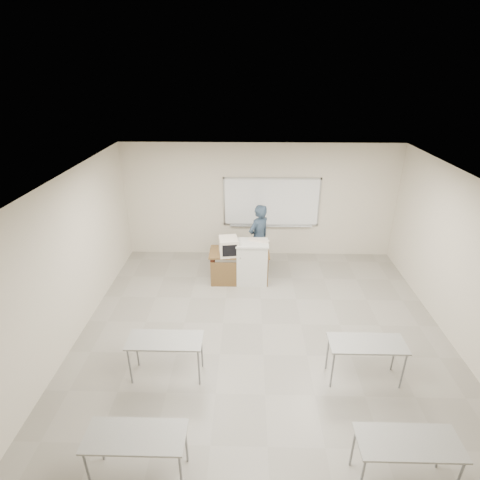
{
  "coord_description": "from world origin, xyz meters",
  "views": [
    {
      "loc": [
        -0.29,
        -5.18,
        4.67
      ],
      "look_at": [
        -0.47,
        2.2,
        1.23
      ],
      "focal_mm": 28.0,
      "sensor_mm": 36.0,
      "label": 1
    }
  ],
  "objects_px": {
    "podium": "(252,262)",
    "mouse": "(248,255)",
    "whiteboard": "(272,203)",
    "presenter": "(259,238)",
    "crt_monitor": "(228,246)",
    "laptop": "(235,251)",
    "instructor_desk": "(239,262)",
    "keyboard": "(259,240)"
  },
  "relations": [
    {
      "from": "podium",
      "to": "mouse",
      "type": "relative_size",
      "value": 10.19
    },
    {
      "from": "whiteboard",
      "to": "mouse",
      "type": "xyz_separation_m",
      "value": [
        -0.59,
        -1.57,
        -0.71
      ]
    },
    {
      "from": "whiteboard",
      "to": "laptop",
      "type": "height_order",
      "value": "whiteboard"
    },
    {
      "from": "crt_monitor",
      "to": "presenter",
      "type": "distance_m",
      "value": 0.94
    },
    {
      "from": "whiteboard",
      "to": "crt_monitor",
      "type": "bearing_deg",
      "value": -124.91
    },
    {
      "from": "instructor_desk",
      "to": "mouse",
      "type": "distance_m",
      "value": 0.32
    },
    {
      "from": "whiteboard",
      "to": "presenter",
      "type": "height_order",
      "value": "whiteboard"
    },
    {
      "from": "keyboard",
      "to": "presenter",
      "type": "xyz_separation_m",
      "value": [
        0.01,
        0.51,
        -0.19
      ]
    },
    {
      "from": "mouse",
      "to": "whiteboard",
      "type": "bearing_deg",
      "value": 77.11
    },
    {
      "from": "presenter",
      "to": "instructor_desk",
      "type": "bearing_deg",
      "value": 10.13
    },
    {
      "from": "podium",
      "to": "presenter",
      "type": "distance_m",
      "value": 0.7
    },
    {
      "from": "whiteboard",
      "to": "laptop",
      "type": "xyz_separation_m",
      "value": [
        -0.89,
        -1.49,
        -0.67
      ]
    },
    {
      "from": "crt_monitor",
      "to": "keyboard",
      "type": "distance_m",
      "value": 0.71
    },
    {
      "from": "crt_monitor",
      "to": "presenter",
      "type": "bearing_deg",
      "value": 32.09
    },
    {
      "from": "mouse",
      "to": "presenter",
      "type": "bearing_deg",
      "value": 77.65
    },
    {
      "from": "whiteboard",
      "to": "laptop",
      "type": "bearing_deg",
      "value": -120.89
    },
    {
      "from": "laptop",
      "to": "mouse",
      "type": "xyz_separation_m",
      "value": [
        0.3,
        -0.08,
        -0.04
      ]
    },
    {
      "from": "keyboard",
      "to": "crt_monitor",
      "type": "bearing_deg",
      "value": -152.0
    },
    {
      "from": "podium",
      "to": "presenter",
      "type": "relative_size",
      "value": 0.6
    },
    {
      "from": "whiteboard",
      "to": "presenter",
      "type": "distance_m",
      "value": 1.12
    },
    {
      "from": "podium",
      "to": "whiteboard",
      "type": "bearing_deg",
      "value": 70.97
    },
    {
      "from": "podium",
      "to": "crt_monitor",
      "type": "bearing_deg",
      "value": -177.61
    },
    {
      "from": "whiteboard",
      "to": "crt_monitor",
      "type": "height_order",
      "value": "whiteboard"
    },
    {
      "from": "instructor_desk",
      "to": "laptop",
      "type": "xyz_separation_m",
      "value": [
        -0.1,
        -0.01,
        0.27
      ]
    },
    {
      "from": "laptop",
      "to": "presenter",
      "type": "height_order",
      "value": "presenter"
    },
    {
      "from": "crt_monitor",
      "to": "mouse",
      "type": "height_order",
      "value": "crt_monitor"
    },
    {
      "from": "crt_monitor",
      "to": "mouse",
      "type": "relative_size",
      "value": 4.67
    },
    {
      "from": "crt_monitor",
      "to": "mouse",
      "type": "distance_m",
      "value": 0.49
    },
    {
      "from": "instructor_desk",
      "to": "crt_monitor",
      "type": "bearing_deg",
      "value": -177.48
    },
    {
      "from": "presenter",
      "to": "laptop",
      "type": "bearing_deg",
      "value": 5.04
    },
    {
      "from": "instructor_desk",
      "to": "laptop",
      "type": "bearing_deg",
      "value": -174.18
    },
    {
      "from": "instructor_desk",
      "to": "podium",
      "type": "relative_size",
      "value": 1.34
    },
    {
      "from": "instructor_desk",
      "to": "podium",
      "type": "xyz_separation_m",
      "value": [
        0.29,
        0.01,
        -0.02
      ]
    },
    {
      "from": "instructor_desk",
      "to": "whiteboard",
      "type": "bearing_deg",
      "value": 61.27
    },
    {
      "from": "mouse",
      "to": "keyboard",
      "type": "relative_size",
      "value": 0.21
    },
    {
      "from": "podium",
      "to": "presenter",
      "type": "xyz_separation_m",
      "value": [
        0.16,
        0.59,
        0.34
      ]
    },
    {
      "from": "laptop",
      "to": "keyboard",
      "type": "relative_size",
      "value": 0.75
    },
    {
      "from": "mouse",
      "to": "presenter",
      "type": "relative_size",
      "value": 0.06
    },
    {
      "from": "podium",
      "to": "laptop",
      "type": "distance_m",
      "value": 0.49
    },
    {
      "from": "whiteboard",
      "to": "laptop",
      "type": "relative_size",
      "value": 6.97
    },
    {
      "from": "presenter",
      "to": "mouse",
      "type": "bearing_deg",
      "value": 26.99
    },
    {
      "from": "whiteboard",
      "to": "keyboard",
      "type": "bearing_deg",
      "value": -104.15
    }
  ]
}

